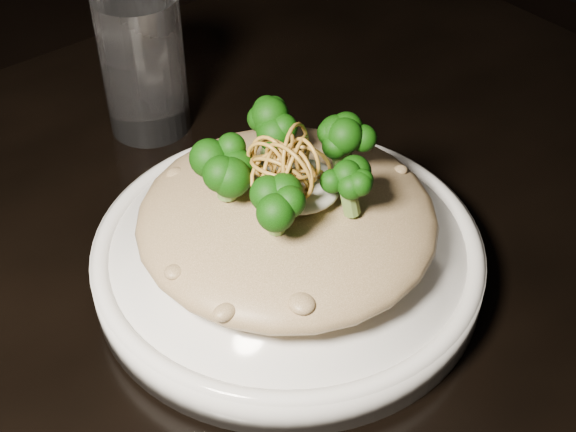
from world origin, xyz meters
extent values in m
cube|color=black|center=(0.00, 0.00, 0.73)|extent=(1.10, 0.80, 0.04)
cylinder|color=black|center=(0.48, 0.33, 0.35)|extent=(0.05, 0.05, 0.71)
cylinder|color=white|center=(0.09, 0.00, 0.76)|extent=(0.28, 0.28, 0.03)
ellipsoid|color=brown|center=(0.09, 0.00, 0.80)|extent=(0.21, 0.21, 0.05)
ellipsoid|color=silver|center=(0.09, 0.00, 0.83)|extent=(0.06, 0.06, 0.02)
cylinder|color=silver|center=(0.11, 0.22, 0.81)|extent=(0.08, 0.08, 0.13)
camera|label=1|loc=(-0.17, -0.32, 1.17)|focal=50.00mm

